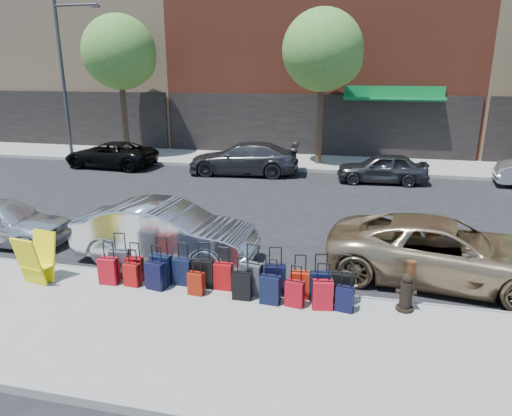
% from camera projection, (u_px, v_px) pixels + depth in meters
% --- Properties ---
extents(ground, '(120.00, 120.00, 0.00)m').
position_uv_depth(ground, '(271.00, 225.00, 14.19)').
color(ground, black).
rests_on(ground, ground).
extents(sidewalk_near, '(60.00, 4.00, 0.15)m').
position_uv_depth(sidewalk_near, '(198.00, 336.00, 8.11)').
color(sidewalk_near, gray).
rests_on(sidewalk_near, ground).
extents(sidewalk_far, '(60.00, 4.00, 0.15)m').
position_uv_depth(sidewalk_far, '(309.00, 162.00, 23.49)').
color(sidewalk_far, gray).
rests_on(sidewalk_far, ground).
extents(curb_near, '(60.00, 0.08, 0.15)m').
position_uv_depth(curb_near, '(230.00, 286.00, 10.00)').
color(curb_near, gray).
rests_on(curb_near, ground).
extents(curb_far, '(60.00, 0.08, 0.15)m').
position_uv_depth(curb_far, '(304.00, 170.00, 21.61)').
color(curb_far, gray).
rests_on(curb_far, ground).
extents(building_left, '(15.00, 12.12, 16.00)m').
position_uv_depth(building_left, '(100.00, 21.00, 32.15)').
color(building_left, tan).
rests_on(building_left, ground).
extents(tree_left, '(3.80, 3.80, 7.27)m').
position_uv_depth(tree_left, '(122.00, 54.00, 23.64)').
color(tree_left, black).
rests_on(tree_left, sidewalk_far).
extents(tree_center, '(3.80, 3.80, 7.27)m').
position_uv_depth(tree_center, '(325.00, 53.00, 21.35)').
color(tree_center, black).
rests_on(tree_center, sidewalk_far).
extents(streetlight, '(2.59, 0.18, 8.00)m').
position_uv_depth(streetlight, '(65.00, 69.00, 23.85)').
color(streetlight, '#333338').
rests_on(streetlight, sidewalk_far).
extents(suitcase_front_0, '(0.45, 0.28, 1.03)m').
position_uv_depth(suitcase_front_0, '(120.00, 264.00, 10.17)').
color(suitcase_front_0, '#424147').
rests_on(suitcase_front_0, sidewalk_near).
extents(suitcase_front_1, '(0.37, 0.22, 0.88)m').
position_uv_depth(suitcase_front_1, '(135.00, 269.00, 10.02)').
color(suitcase_front_1, maroon).
rests_on(suitcase_front_1, sidewalk_near).
extents(suitcase_front_2, '(0.46, 0.29, 1.06)m').
position_uv_depth(suitcase_front_2, '(161.00, 269.00, 9.85)').
color(suitcase_front_2, black).
rests_on(suitcase_front_2, sidewalk_near).
extents(suitcase_front_3, '(0.40, 0.23, 0.94)m').
position_uv_depth(suitcase_front_3, '(183.00, 272.00, 9.83)').
color(suitcase_front_3, black).
rests_on(suitcase_front_3, sidewalk_near).
extents(suitcase_front_4, '(0.44, 0.28, 1.01)m').
position_uv_depth(suitcase_front_4, '(204.00, 274.00, 9.69)').
color(suitcase_front_4, black).
rests_on(suitcase_front_4, sidewalk_near).
extents(suitcase_front_5, '(0.39, 0.22, 0.93)m').
position_uv_depth(suitcase_front_5, '(223.00, 276.00, 9.62)').
color(suitcase_front_5, '#A50A0D').
rests_on(suitcase_front_5, sidewalk_near).
extents(suitcase_front_6, '(0.47, 0.31, 1.06)m').
position_uv_depth(suitcase_front_6, '(251.00, 278.00, 9.43)').
color(suitcase_front_6, '#404146').
rests_on(suitcase_front_6, sidewalk_near).
extents(suitcase_front_7, '(0.45, 0.28, 1.03)m').
position_uv_depth(suitcase_front_7, '(275.00, 280.00, 9.37)').
color(suitcase_front_7, black).
rests_on(suitcase_front_7, sidewalk_near).
extents(suitcase_front_8, '(0.41, 0.26, 0.93)m').
position_uv_depth(suitcase_front_8, '(300.00, 285.00, 9.23)').
color(suitcase_front_8, '#B4210B').
rests_on(suitcase_front_8, sidewalk_near).
extents(suitcase_front_9, '(0.43, 0.28, 0.98)m').
position_uv_depth(suitcase_front_9, '(320.00, 286.00, 9.15)').
color(suitcase_front_9, black).
rests_on(suitcase_front_9, sidewalk_near).
extents(suitcase_front_10, '(0.43, 0.25, 1.00)m').
position_uv_depth(suitcase_front_10, '(343.00, 288.00, 9.06)').
color(suitcase_front_10, black).
rests_on(suitcase_front_10, sidewalk_near).
extents(suitcase_back_0, '(0.41, 0.24, 0.95)m').
position_uv_depth(suitcase_back_0, '(109.00, 271.00, 9.87)').
color(suitcase_back_0, '#AB0B16').
rests_on(suitcase_back_0, sidewalk_near).
extents(suitcase_back_1, '(0.36, 0.23, 0.81)m').
position_uv_depth(suitcase_back_1, '(132.00, 275.00, 9.78)').
color(suitcase_back_1, '#9F0C0A').
rests_on(suitcase_back_1, sidewalk_near).
extents(suitcase_back_2, '(0.44, 0.30, 0.96)m').
position_uv_depth(suitcase_back_2, '(156.00, 276.00, 9.63)').
color(suitcase_back_2, black).
rests_on(suitcase_back_2, sidewalk_near).
extents(suitcase_back_4, '(0.34, 0.22, 0.78)m').
position_uv_depth(suitcase_back_4, '(196.00, 283.00, 9.40)').
color(suitcase_back_4, maroon).
rests_on(suitcase_back_4, sidewalk_near).
extents(suitcase_back_6, '(0.38, 0.22, 0.90)m').
position_uv_depth(suitcase_back_6, '(242.00, 286.00, 9.21)').
color(suitcase_back_6, black).
rests_on(suitcase_back_6, sidewalk_near).
extents(suitcase_back_7, '(0.41, 0.26, 0.94)m').
position_uv_depth(suitcase_back_7, '(270.00, 290.00, 9.03)').
color(suitcase_back_7, black).
rests_on(suitcase_back_7, sidewalk_near).
extents(suitcase_back_8, '(0.39, 0.26, 0.85)m').
position_uv_depth(suitcase_back_8, '(295.00, 293.00, 8.93)').
color(suitcase_back_8, maroon).
rests_on(suitcase_back_8, sidewalk_near).
extents(suitcase_back_9, '(0.42, 0.28, 0.93)m').
position_uv_depth(suitcase_back_9, '(323.00, 295.00, 8.82)').
color(suitcase_back_9, '#AB0B18').
rests_on(suitcase_back_9, sidewalk_near).
extents(suitcase_back_10, '(0.37, 0.25, 0.81)m').
position_uv_depth(suitcase_back_10, '(345.00, 299.00, 8.75)').
color(suitcase_back_10, black).
rests_on(suitcase_back_10, sidewalk_near).
extents(fire_hydrant, '(0.38, 0.34, 0.76)m').
position_uv_depth(fire_hydrant, '(406.00, 293.00, 8.75)').
color(fire_hydrant, black).
rests_on(fire_hydrant, sidewalk_near).
extents(bollard, '(0.18, 0.18, 0.96)m').
position_uv_depth(bollard, '(410.00, 283.00, 8.85)').
color(bollard, '#38190C').
rests_on(bollard, sidewalk_near).
extents(display_rack, '(0.71, 0.76, 1.10)m').
position_uv_depth(display_rack, '(36.00, 259.00, 9.85)').
color(display_rack, yellow).
rests_on(display_rack, sidewalk_near).
extents(car_near_0, '(3.75, 1.53, 1.28)m').
position_uv_depth(car_near_0, '(3.00, 221.00, 12.52)').
color(car_near_0, silver).
rests_on(car_near_0, ground).
extents(car_near_1, '(4.52, 1.63, 1.48)m').
position_uv_depth(car_near_1, '(166.00, 232.00, 11.33)').
color(car_near_1, silver).
rests_on(car_near_1, ground).
extents(car_near_2, '(5.34, 2.95, 1.41)m').
position_uv_depth(car_near_2, '(443.00, 251.00, 10.25)').
color(car_near_2, tan).
rests_on(car_near_2, ground).
extents(car_far_0, '(4.65, 2.35, 1.26)m').
position_uv_depth(car_far_0, '(111.00, 155.00, 22.50)').
color(car_far_0, black).
rests_on(car_far_0, ground).
extents(car_far_1, '(5.21, 2.50, 1.46)m').
position_uv_depth(car_far_1, '(244.00, 158.00, 20.94)').
color(car_far_1, '#353538').
rests_on(car_far_1, ground).
extents(car_far_2, '(3.84, 1.75, 1.28)m').
position_uv_depth(car_far_2, '(382.00, 168.00, 19.36)').
color(car_far_2, '#303032').
rests_on(car_far_2, ground).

